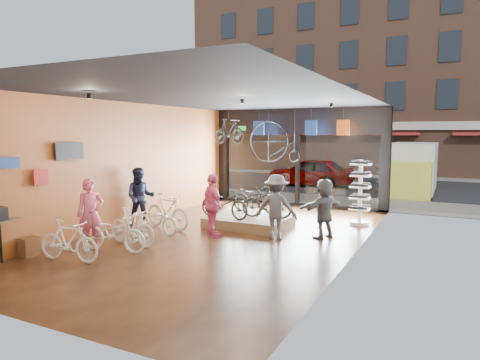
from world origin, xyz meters
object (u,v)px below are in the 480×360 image
Objects in this scene: customer_1 at (140,197)px; customer_3 at (276,207)px; floor_bike_3 at (132,227)px; customer_0 at (91,214)px; sunglasses_rack at (360,192)px; display_bike_left at (224,203)px; display_bike_mid at (267,203)px; display_platform at (249,221)px; floor_bike_2 at (114,233)px; floor_bike_1 at (69,241)px; floor_bike_5 at (167,211)px; penny_farthing at (276,143)px; customer_5 at (324,209)px; box_truck at (411,169)px; floor_bike_4 at (156,219)px; hung_bike at (229,131)px; display_bike_right at (256,198)px; street_car at (310,172)px; customer_2 at (213,206)px.

customer_3 is (4.30, 0.39, -0.03)m from customer_1.
floor_bike_3 is 0.91× the size of customer_0.
customer_0 is 1.00× the size of customer_3.
customer_3 is at bearing -124.28° from sunglasses_rack.
display_bike_left is 1.12× the size of display_bike_mid.
display_platform is 0.99m from display_bike_left.
floor_bike_3 reaches higher than floor_bike_2.
floor_bike_1 is 3.72m from floor_bike_5.
display_bike_mid is 0.82× the size of penny_farthing.
display_bike_left is 4.26m from sunglasses_rack.
customer_1 is 5.53m from customer_5.
floor_bike_2 is 0.77m from customer_0.
box_truck is 3.44× the size of customer_3.
box_truck reaches higher than floor_bike_5.
customer_0 is at bearing 11.54° from floor_bike_1.
customer_5 is at bearing -64.75° from floor_bike_4.
floor_bike_2 is 1.10× the size of floor_bike_3.
box_truck is 10.22m from display_platform.
box_truck is 13.94m from floor_bike_3.
display_platform is at bearing -5.20° from customer_1.
floor_bike_3 is 0.93× the size of display_bike_left.
customer_0 is at bearing 162.12° from display_bike_left.
hung_bike reaches higher than floor_bike_2.
floor_bike_3 is 4.39m from display_bike_right.
display_bike_mid is at bearing -73.80° from penny_farthing.
floor_bike_4 is 2.85m from display_platform.
floor_bike_4 is at bearing -41.94° from customer_5.
customer_3 is 5.47m from hung_bike.
floor_bike_3 is 2.03m from floor_bike_5.
box_truck is 3.87× the size of floor_bike_4.
street_car is 12.13m from customer_2.
penny_farthing is (0.36, 3.29, 1.75)m from display_bike_left.
customer_5 is (2.54, -1.11, 0.05)m from display_bike_right.
display_bike_right is at bearing 5.29° from customer_1.
floor_bike_5 is 1.00× the size of customer_2.
display_bike_mid is at bearing 4.50° from display_platform.
customer_3 is at bearing -98.65° from display_bike_left.
display_bike_right is 3.27m from sunglasses_rack.
box_truck is at bearing -21.77° from floor_bike_4.
customer_3 reaches higher than floor_bike_5.
display_platform is at bearing -71.60° from customer_5.
penny_farthing is (1.52, 6.77, 2.04)m from floor_bike_2.
customer_0 is 3.18m from customer_2.
floor_bike_3 is at bearing 135.73° from display_bike_mid.
street_car is 2.90× the size of floor_bike_4.
box_truck reaches higher than floor_bike_1.
customer_0 is (-2.38, -4.09, 0.73)m from display_platform.
customer_0 is at bearing -4.30° from street_car.
sunglasses_rack is (5.37, 5.87, 0.14)m from customer_0.
sunglasses_rack is 1.08× the size of penny_farthing.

